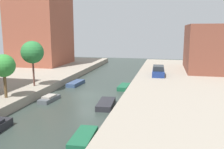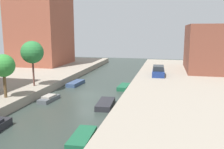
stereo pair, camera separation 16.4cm
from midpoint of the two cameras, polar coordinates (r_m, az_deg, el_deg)
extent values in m
plane|color=#2D3833|center=(30.36, -6.18, -4.91)|extent=(84.00, 84.00, 0.00)
cube|color=gray|center=(29.18, 23.05, -5.32)|extent=(20.00, 64.00, 1.00)
cube|color=brown|center=(52.68, -16.74, 12.22)|extent=(10.00, 11.27, 18.12)
cube|color=brown|center=(46.01, 23.35, 5.84)|extent=(10.00, 12.89, 8.02)
cylinder|color=brown|center=(27.60, -24.21, -2.43)|extent=(0.31, 0.31, 2.59)
sphere|color=#328735|center=(27.24, -24.54, 1.93)|extent=(2.38, 2.38, 2.38)
cylinder|color=brown|center=(32.08, -18.29, 0.32)|extent=(0.23, 0.23, 3.33)
sphere|color=#2A7438|center=(31.75, -18.56, 5.04)|extent=(2.82, 2.82, 2.82)
cube|color=navy|center=(38.54, 10.83, 0.43)|extent=(1.97, 4.78, 0.88)
cube|color=#1E2328|center=(38.06, 10.86, 1.53)|extent=(1.69, 2.65, 0.73)
cube|color=#4C5156|center=(28.67, -14.84, -5.67)|extent=(1.46, 3.15, 0.45)
cube|color=gray|center=(28.59, -14.87, -5.03)|extent=(1.17, 1.76, 0.21)
cube|color=#33476B|center=(36.08, -8.74, -2.08)|extent=(1.64, 3.91, 0.53)
cube|color=#195638|center=(18.41, -7.08, -14.61)|extent=(1.64, 3.63, 0.45)
cube|color=#232328|center=(25.71, -1.63, -7.03)|extent=(1.86, 3.92, 0.57)
cube|color=#195638|center=(33.38, 2.76, -2.98)|extent=(1.48, 3.28, 0.54)
camera|label=1|loc=(0.08, -90.13, -0.02)|focal=38.44mm
camera|label=2|loc=(0.08, 89.87, 0.02)|focal=38.44mm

